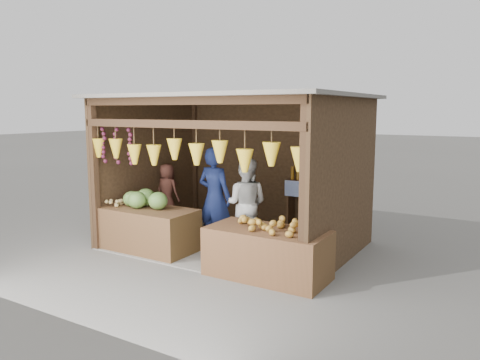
{
  "coord_description": "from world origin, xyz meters",
  "views": [
    {
      "loc": [
        4.29,
        -6.91,
        2.41
      ],
      "look_at": [
        0.16,
        -0.1,
        1.21
      ],
      "focal_mm": 35.0,
      "sensor_mm": 36.0,
      "label": 1
    }
  ],
  "objects_px": {
    "counter_right": "(267,253)",
    "woman_standing": "(246,204)",
    "vendor_seated": "(167,191)",
    "man_standing": "(215,197)",
    "counter_left": "(147,229)"
  },
  "relations": [
    {
      "from": "woman_standing",
      "to": "vendor_seated",
      "type": "xyz_separation_m",
      "value": [
        -1.93,
        0.21,
        0.02
      ]
    },
    {
      "from": "vendor_seated",
      "to": "man_standing",
      "type": "bearing_deg",
      "value": 166.37
    },
    {
      "from": "counter_left",
      "to": "man_standing",
      "type": "distance_m",
      "value": 1.29
    },
    {
      "from": "counter_left",
      "to": "vendor_seated",
      "type": "distance_m",
      "value": 1.36
    },
    {
      "from": "man_standing",
      "to": "vendor_seated",
      "type": "distance_m",
      "value": 1.48
    },
    {
      "from": "man_standing",
      "to": "vendor_seated",
      "type": "bearing_deg",
      "value": -15.08
    },
    {
      "from": "counter_right",
      "to": "man_standing",
      "type": "xyz_separation_m",
      "value": [
        -1.5,
        0.86,
        0.53
      ]
    },
    {
      "from": "counter_right",
      "to": "man_standing",
      "type": "relative_size",
      "value": 0.99
    },
    {
      "from": "counter_right",
      "to": "woman_standing",
      "type": "height_order",
      "value": "woman_standing"
    },
    {
      "from": "counter_right",
      "to": "vendor_seated",
      "type": "height_order",
      "value": "vendor_seated"
    },
    {
      "from": "counter_left",
      "to": "man_standing",
      "type": "xyz_separation_m",
      "value": [
        0.91,
        0.76,
        0.52
      ]
    },
    {
      "from": "counter_left",
      "to": "woman_standing",
      "type": "xyz_separation_m",
      "value": [
        1.42,
        0.96,
        0.43
      ]
    },
    {
      "from": "counter_right",
      "to": "woman_standing",
      "type": "relative_size",
      "value": 1.1
    },
    {
      "from": "woman_standing",
      "to": "man_standing",
      "type": "bearing_deg",
      "value": 5.91
    },
    {
      "from": "counter_right",
      "to": "counter_left",
      "type": "bearing_deg",
      "value": 177.53
    }
  ]
}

